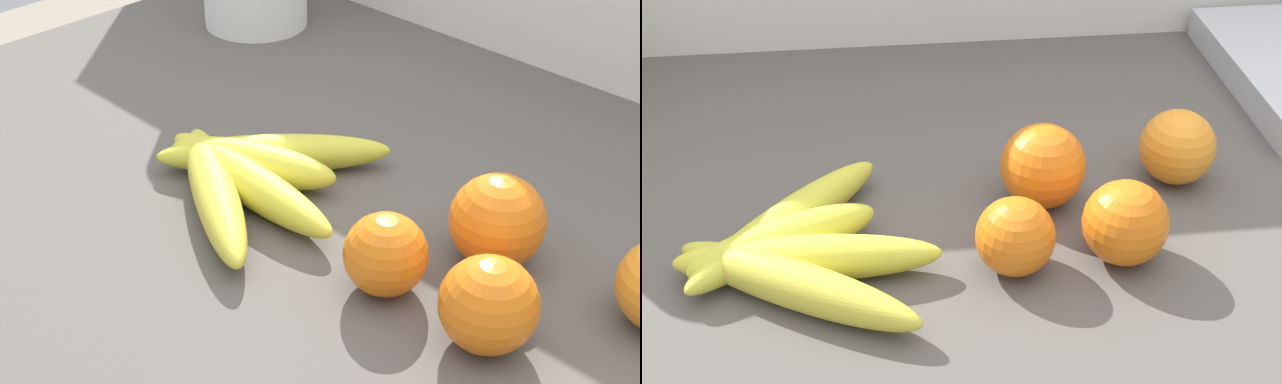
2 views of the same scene
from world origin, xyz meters
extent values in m
ellipsoid|color=gold|center=(-0.32, -0.07, 0.90)|extent=(0.21, 0.14, 0.04)
ellipsoid|color=yellow|center=(-0.31, -0.04, 0.90)|extent=(0.22, 0.05, 0.04)
ellipsoid|color=gold|center=(-0.33, -0.02, 0.90)|extent=(0.16, 0.10, 0.04)
ellipsoid|color=gold|center=(-0.33, 0.01, 0.90)|extent=(0.17, 0.18, 0.04)
sphere|color=orange|center=(-0.06, -0.04, 0.92)|extent=(0.07, 0.07, 0.07)
sphere|color=orange|center=(-0.15, -0.05, 0.91)|extent=(0.07, 0.07, 0.07)
sphere|color=orange|center=(-0.11, 0.04, 0.92)|extent=(0.08, 0.08, 0.08)
camera|label=1|loc=(0.19, -0.45, 1.32)|focal=49.53mm
camera|label=2|loc=(-0.25, -0.56, 1.34)|focal=47.07mm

